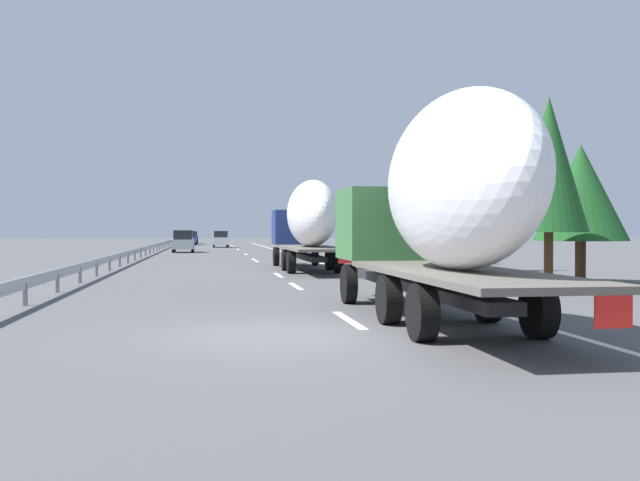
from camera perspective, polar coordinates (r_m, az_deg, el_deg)
name	(u,v)px	position (r m, az deg, el deg)	size (l,w,h in m)	color
ground_plane	(225,257)	(53.63, -7.49, -1.31)	(260.00, 260.00, 0.00)	#4C4C4F
lane_stripe_0	(349,320)	(15.99, 2.28, -6.28)	(3.20, 0.20, 0.01)	white
lane_stripe_1	(296,286)	(25.53, -1.93, -3.63)	(3.20, 0.20, 0.01)	white
lane_stripe_2	(278,275)	(31.88, -3.32, -2.74)	(3.20, 0.20, 0.01)	white
lane_stripe_3	(256,261)	(46.52, -5.06, -1.63)	(3.20, 0.20, 0.01)	white
lane_stripe_4	(254,259)	(48.97, -5.25, -1.51)	(3.20, 0.20, 0.01)	white
lane_stripe_5	(246,254)	(59.85, -5.90, -1.09)	(3.20, 0.20, 0.01)	white
lane_stripe_6	(238,249)	(74.79, -6.49, -0.71)	(3.20, 0.20, 0.01)	white
lane_stripe_7	(234,247)	(87.48, -6.83, -0.49)	(3.20, 0.20, 0.01)	white
lane_stripe_8	(232,245)	(94.93, -6.99, -0.39)	(3.20, 0.20, 0.01)	white
edge_line_right	(292,254)	(59.00, -2.25, -1.11)	(110.00, 0.20, 0.01)	white
truck_lead	(308,220)	(35.41, -0.95, 1.62)	(13.81, 2.55, 4.36)	navy
truck_trailing	(441,200)	(15.42, 9.56, 3.19)	(12.27, 2.55, 4.69)	#387038
car_blue_sedan	(189,238)	(98.02, -10.30, 0.20)	(4.46, 1.90, 1.92)	#28479E
car_white_van	(221,239)	(84.17, -7.86, 0.10)	(4.25, 1.78, 1.90)	white
car_black_suv	(192,237)	(107.97, -10.10, 0.24)	(4.69, 1.80, 1.84)	black
car_silver_hatch	(183,241)	(65.69, -10.76, -0.07)	(4.14, 1.87, 1.99)	#ADB2B7
road_sign	(310,228)	(57.18, -0.84, 1.01)	(0.10, 0.90, 3.15)	gray
tree_0	(465,174)	(35.25, 11.40, 5.19)	(2.57, 2.57, 7.46)	#472D19
tree_1	(549,165)	(25.97, 17.65, 5.72)	(2.65, 2.65, 6.55)	#472D19
tree_2	(581,193)	(29.06, 19.92, 3.56)	(3.51, 3.51, 5.24)	#472D19
tree_3	(310,217)	(77.88, -0.82, 1.87)	(3.68, 3.68, 5.26)	#472D19
tree_4	(314,218)	(87.34, -0.46, 1.76)	(3.01, 3.01, 5.60)	#472D19
tree_5	(436,202)	(42.09, 9.15, 3.03)	(3.01, 3.01, 6.04)	#472D19
guardrail_median	(146,249)	(56.79, -13.62, -0.63)	(94.00, 0.10, 0.76)	#9EA0A5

